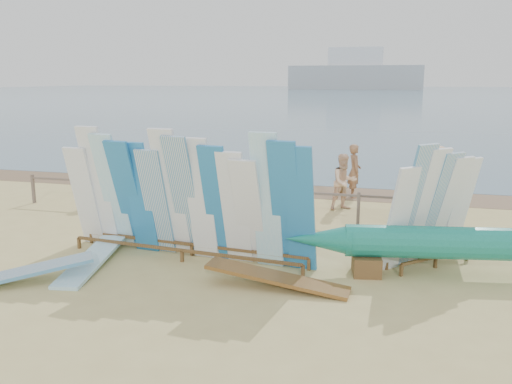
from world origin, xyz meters
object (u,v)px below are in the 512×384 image
(outrigger_canoe, at_px, (469,245))
(beach_chair_left, at_px, (217,202))
(flat_board_c, at_px, (277,288))
(beachgoer_extra_1, at_px, (115,162))
(beach_chair_right, at_px, (250,201))
(beachgoer_7, at_px, (354,171))
(beachgoer_1, at_px, (163,170))
(beachgoer_5, at_px, (281,168))
(main_surfboard_rack, at_px, (186,201))
(beachgoer_8, at_px, (344,182))
(beachgoer_0, at_px, (111,174))
(beachgoer_4, at_px, (205,181))
(stroller, at_px, (275,198))
(flat_board_a, at_px, (92,266))
(side_surfboard_rack, at_px, (431,211))
(beachgoer_extra_0, at_px, (438,177))
(beachgoer_2, at_px, (165,178))
(vendor_table, at_px, (274,223))
(flat_board_e, at_px, (21,284))

(outrigger_canoe, relative_size, beach_chair_left, 8.90)
(flat_board_c, distance_m, beachgoer_extra_1, 11.85)
(beach_chair_right, bearing_deg, beachgoer_7, 24.19)
(beachgoer_7, xyz_separation_m, beachgoer_1, (-6.34, -0.88, -0.10))
(beach_chair_left, xyz_separation_m, beachgoer_5, (1.32, 2.66, 0.66))
(main_surfboard_rack, xyz_separation_m, beachgoer_8, (2.76, 5.40, -0.44))
(flat_board_c, bearing_deg, beachgoer_0, 51.04)
(beachgoer_4, bearing_deg, beach_chair_left, -175.00)
(beach_chair_left, height_order, beachgoer_extra_1, beachgoer_extra_1)
(stroller, distance_m, beachgoer_8, 2.18)
(flat_board_a, relative_size, stroller, 2.28)
(beachgoer_7, bearing_deg, beachgoer_1, 83.88)
(flat_board_a, bearing_deg, beachgoer_extra_1, 106.93)
(beachgoer_8, bearing_deg, flat_board_c, -131.42)
(beachgoer_5, bearing_deg, beach_chair_right, 129.85)
(side_surfboard_rack, xyz_separation_m, flat_board_a, (-6.73, -1.89, -1.17))
(beach_chair_left, xyz_separation_m, beachgoer_8, (3.60, 1.02, 0.60))
(side_surfboard_rack, bearing_deg, beach_chair_left, 104.46)
(beachgoer_8, bearing_deg, stroller, 174.61)
(beachgoer_extra_0, xyz_separation_m, beachgoer_0, (-9.83, -1.94, -0.04))
(side_surfboard_rack, xyz_separation_m, beach_chair_right, (-4.92, 3.73, -0.90))
(beachgoer_2, xyz_separation_m, beachgoer_5, (3.22, 2.17, 0.11))
(outrigger_canoe, height_order, beachgoer_0, beachgoer_0)
(side_surfboard_rack, bearing_deg, vendor_table, 119.35)
(beach_chair_right, bearing_deg, main_surfboard_rack, -108.54)
(flat_board_a, bearing_deg, beach_chair_right, 62.71)
(flat_board_c, bearing_deg, beach_chair_left, 30.70)
(vendor_table, distance_m, flat_board_c, 3.16)
(beachgoer_extra_1, bearing_deg, beach_chair_left, -15.00)
(main_surfboard_rack, height_order, flat_board_c, main_surfboard_rack)
(beachgoer_7, bearing_deg, beachgoer_extra_1, 74.35)
(flat_board_c, bearing_deg, flat_board_a, 89.01)
(outrigger_canoe, relative_size, beachgoer_1, 4.60)
(beachgoer_8, distance_m, beachgoer_5, 2.81)
(beach_chair_left, bearing_deg, beachgoer_1, 133.18)
(beach_chair_left, bearing_deg, flat_board_c, -70.85)
(beachgoer_2, bearing_deg, beachgoer_4, -4.20)
(outrigger_canoe, distance_m, beachgoer_extra_0, 6.07)
(main_surfboard_rack, bearing_deg, beachgoer_1, 124.01)
(vendor_table, distance_m, flat_board_e, 5.74)
(beachgoer_extra_0, bearing_deg, main_surfboard_rack, 171.70)
(flat_board_e, height_order, beachgoer_7, beachgoer_7)
(beach_chair_right, relative_size, beachgoer_7, 0.52)
(main_surfboard_rack, relative_size, vendor_table, 4.81)
(outrigger_canoe, distance_m, beachgoer_8, 5.81)
(beachgoer_2, xyz_separation_m, beachgoer_4, (1.45, -0.34, 0.03))
(beachgoer_7, distance_m, beachgoer_0, 7.77)
(beachgoer_5, bearing_deg, flat_board_a, 124.17)
(side_surfboard_rack, bearing_deg, beachgoer_0, 114.09)
(beachgoer_2, bearing_deg, beachgoer_extra_1, 149.80)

